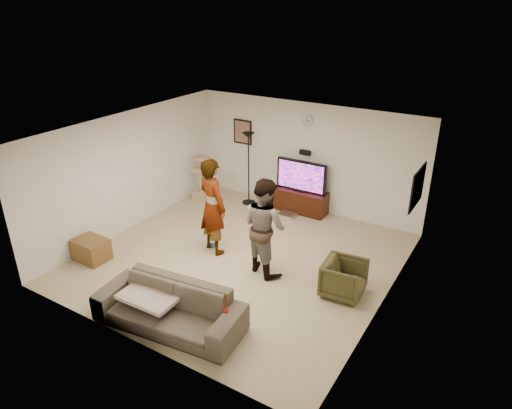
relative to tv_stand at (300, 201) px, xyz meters
The scene contains 24 objects.
floor 2.52m from the tv_stand, 90.53° to the right, with size 5.50×5.50×0.02m, color #B6A88B.
ceiling 3.37m from the tv_stand, 90.53° to the right, with size 5.50×5.50×0.02m, color white.
wall_back 1.02m from the tv_stand, 95.41° to the left, with size 5.50×0.04×2.50m, color silver.
wall_front 5.35m from the tv_stand, 90.25° to the right, with size 5.50×0.04×2.50m, color silver.
wall_left 3.87m from the tv_stand, 137.91° to the right, with size 0.04×5.50×2.50m, color silver.
wall_right 3.83m from the tv_stand, 42.57° to the right, with size 0.04×5.50×2.50m, color silver.
wall_clock 1.85m from the tv_stand, 96.16° to the left, with size 0.26×0.26×0.04m, color white.
wall_speaker 1.13m from the tv_stand, 97.15° to the left, with size 0.25×0.10×0.10m, color black.
picture_back 2.19m from the tv_stand, behind, with size 0.42×0.03×0.52m, color brown.
picture_right 3.11m from the tv_stand, 18.49° to the right, with size 0.03×0.78×0.62m, color #F5D85A.
tv_stand is the anchor object (origin of this frame).
console_box 0.47m from the tv_stand, 106.58° to the right, with size 0.40×0.30×0.07m, color silver.
tv 0.62m from the tv_stand, behind, with size 1.20×0.08×0.71m, color black.
tv_screen 0.62m from the tv_stand, 90.00° to the right, with size 1.11×0.01×0.63m, color #FA2E96.
floor_lamp 1.43m from the tv_stand, behind, with size 0.32×0.32×1.74m, color black.
cat_tree 2.50m from the tv_stand, 165.30° to the right, with size 0.36×0.36×1.13m, color tan.
person_left 2.69m from the tv_stand, 104.24° to the right, with size 0.70×0.46×1.91m, color #AAAAAA.
person_right 2.74m from the tv_stand, 77.76° to the right, with size 0.87×0.68×1.79m, color #375293.
sofa 4.71m from the tv_stand, 88.35° to the right, with size 2.29×0.89×0.67m, color #4A4238.
throw_blanket 4.72m from the tv_stand, 92.31° to the right, with size 0.90×0.70×0.06m, color beige.
beer_bottle 4.89m from the tv_stand, 75.85° to the right, with size 0.06×0.06×0.25m, color #3D220A.
armchair 3.32m from the tv_stand, 51.04° to the right, with size 0.67×0.69×0.63m, color #38361C.
side_table 4.68m from the tv_stand, 121.17° to the right, with size 0.63×0.47×0.42m, color brown.
toy_ball 2.56m from the tv_stand, 106.77° to the right, with size 0.09×0.09×0.09m, color teal.
Camera 1 is at (4.23, -6.35, 4.62)m, focal length 32.35 mm.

